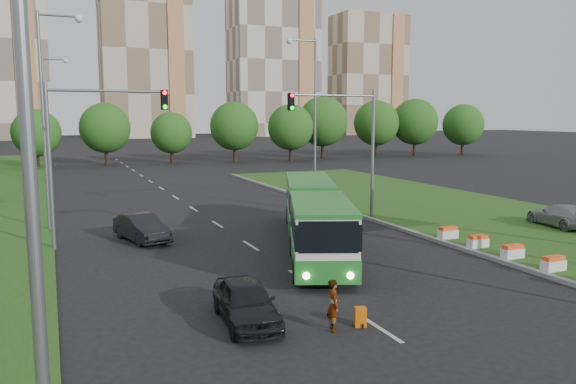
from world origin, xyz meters
name	(u,v)px	position (x,y,z in m)	size (l,w,h in m)	color
ground	(365,269)	(0.00, 0.00, 0.00)	(360.00, 360.00, 0.00)	black
grass_median	(477,215)	(13.00, 8.00, 0.07)	(14.00, 60.00, 0.15)	#254D16
median_kerb	(384,223)	(6.05, 8.00, 0.09)	(0.30, 60.00, 0.18)	gray
lane_markings	(187,205)	(-3.00, 20.00, 0.00)	(0.20, 100.00, 0.01)	#AAA9A3
flower_planters	(532,257)	(6.70, -2.50, 0.45)	(1.10, 11.50, 0.60)	white
traffic_mast_median	(350,133)	(4.78, 10.00, 5.35)	(5.76, 0.32, 8.00)	slate
traffic_mast_left	(85,138)	(-10.38, 9.00, 5.35)	(5.76, 0.32, 8.00)	slate
street_lamps	(226,123)	(-3.00, 10.00, 6.00)	(36.00, 60.00, 12.00)	slate
tree_line	(222,130)	(10.00, 55.00, 4.50)	(120.00, 8.00, 9.00)	#1E5316
apartment_tower_ceast	(145,51)	(15.00, 150.00, 25.00)	(25.00, 15.00, 50.00)	#BEB098
apartment_tower_east	(273,62)	(55.00, 150.00, 23.50)	(27.00, 15.00, 47.00)	beige
midrise_east	(368,76)	(90.00, 150.00, 20.00)	(24.00, 14.00, 40.00)	#BEB098
articulated_bus	(308,215)	(-0.38, 4.84, 1.56)	(2.41, 15.46, 2.55)	beige
car_left_near	(246,302)	(-6.58, -3.85, 0.68)	(1.60, 3.96, 1.35)	black
car_left_far	(142,228)	(-7.82, 9.19, 0.69)	(1.47, 4.20, 1.39)	black
car_median	(561,215)	(14.61, 3.01, 0.79)	(1.80, 4.42, 1.28)	#909398
pedestrian	(333,305)	(-4.38, -5.48, 0.79)	(0.57, 0.38, 1.58)	gray
shopping_trolley	(360,317)	(-3.45, -5.51, 0.29)	(0.35, 0.37, 0.60)	#DA5E0B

